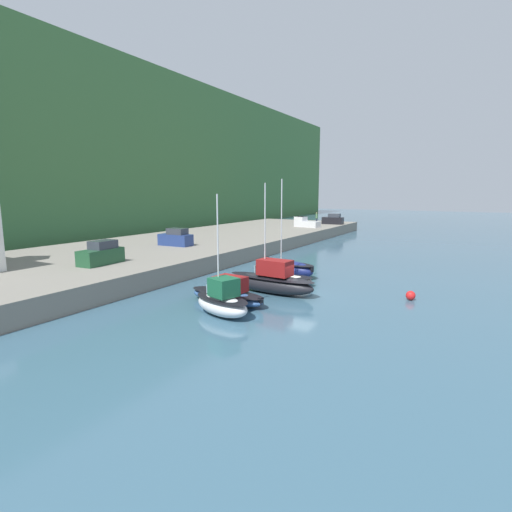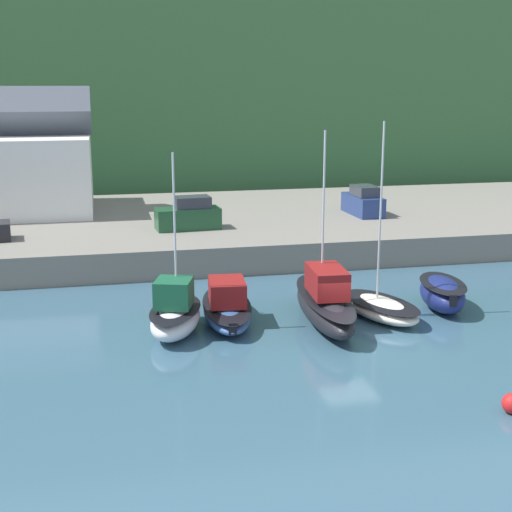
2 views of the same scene
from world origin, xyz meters
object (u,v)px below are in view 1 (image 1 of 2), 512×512
pickup_truck_1 (305,223)px  parked_car_1 (101,254)px  moored_boat_0 (222,301)px  person_on_quay (317,217)px  moored_boat_4 (294,269)px  moored_boat_2 (271,281)px  parked_car_2 (176,238)px  mooring_buoy_0 (411,295)px  parked_car_3 (333,220)px  moored_boat_1 (228,294)px  moored_boat_3 (285,280)px

pickup_truck_1 → parked_car_1: bearing=-173.3°
moored_boat_0 → person_on_quay: (60.24, 16.70, 1.91)m
moored_boat_4 → pickup_truck_1: 37.02m
moored_boat_2 → moored_boat_4: moored_boat_2 is taller
moored_boat_4 → person_on_quay: bearing=32.4°
parked_car_1 → parked_car_2: same height
moored_boat_2 → mooring_buoy_0: 11.07m
parked_car_2 → parked_car_3: bearing=-10.2°
moored_boat_1 → pickup_truck_1: size_ratio=1.38×
moored_boat_1 → person_on_quay: (57.63, 15.39, 2.15)m
moored_boat_0 → mooring_buoy_0: 14.95m
moored_boat_0 → moored_boat_1: moored_boat_0 is taller
parked_car_2 → pickup_truck_1: (32.35, -3.53, -0.10)m
moored_boat_3 → moored_boat_1: bearing=155.1°
parked_car_2 → moored_boat_3: bearing=-109.9°
parked_car_3 → pickup_truck_1: parked_car_3 is taller
person_on_quay → moored_boat_4: bearing=-161.2°
parked_car_1 → parked_car_2: (13.17, 2.56, 0.00)m
moored_boat_2 → parked_car_1: (-4.52, 15.29, 1.65)m
moored_boat_2 → person_on_quay: 55.77m
moored_boat_1 → pickup_truck_1: 47.32m
moored_boat_1 → pickup_truck_1: bearing=21.2°
moored_boat_1 → moored_boat_2: moored_boat_2 is taller
parked_car_3 → mooring_buoy_0: 51.64m
moored_boat_1 → person_on_quay: 59.69m
moored_boat_0 → moored_boat_3: size_ratio=0.87×
moored_boat_3 → parked_car_2: size_ratio=2.23×
moored_boat_4 → parked_car_1: parked_car_1 is taller
moored_boat_4 → moored_boat_0: bearing=-162.9°
moored_boat_4 → pickup_truck_1: pickup_truck_1 is taller
moored_boat_1 → moored_boat_0: bearing=-148.0°
moored_boat_4 → parked_car_2: 17.17m
parked_car_1 → moored_boat_1: bearing=175.6°
moored_boat_0 → moored_boat_3: (10.04, 0.09, -0.43)m
moored_boat_3 → person_on_quay: (50.20, 16.61, 2.34)m
parked_car_1 → moored_boat_3: bearing=-158.2°
moored_boat_2 → pickup_truck_1: size_ratio=1.84×
moored_boat_0 → parked_car_1: 15.52m
parked_car_3 → moored_boat_1: bearing=-171.6°
moored_boat_3 → moored_boat_0: bearing=164.9°
moored_boat_1 → person_on_quay: size_ratio=3.20×
mooring_buoy_0 → moored_boat_2: bearing=108.3°
parked_car_3 → person_on_quay: 5.82m
moored_boat_1 → mooring_buoy_0: (7.95, -11.87, -0.38)m
moored_boat_3 → parked_car_3: moored_boat_3 is taller
moored_boat_4 → parked_car_3: 44.81m
parked_car_2 → mooring_buoy_0: parked_car_2 is taller
parked_car_3 → mooring_buoy_0: parked_car_3 is taller
moored_boat_0 → mooring_buoy_0: size_ratio=11.28×
moored_boat_1 → mooring_buoy_0: 14.30m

